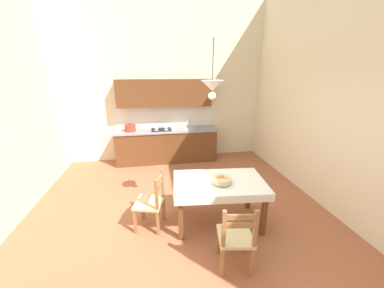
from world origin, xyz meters
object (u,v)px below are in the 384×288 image
kitchen_cabinetry (166,131)px  dining_chair_camera_side (236,238)px  pendant_lamp (212,86)px  dining_chair_tv_side (152,202)px  dining_table (219,188)px  fruit_bowl (222,180)px

kitchen_cabinetry → dining_chair_camera_side: (0.61, -3.74, -0.41)m
dining_chair_camera_side → pendant_lamp: size_ratio=1.16×
dining_chair_camera_side → pendant_lamp: (-0.09, 0.97, 1.75)m
kitchen_cabinetry → dining_chair_tv_side: 2.84m
dining_table → fruit_bowl: fruit_bowl is taller
dining_chair_tv_side → dining_table: bearing=-3.5°
dining_table → dining_chair_tv_side: (-1.07, 0.07, -0.18)m
kitchen_cabinetry → pendant_lamp: bearing=-79.5°
pendant_lamp → dining_table: bearing=-28.2°
fruit_bowl → pendant_lamp: 1.39m
kitchen_cabinetry → fruit_bowl: 3.00m
kitchen_cabinetry → dining_chair_tv_side: (-0.41, -2.78, -0.41)m
fruit_bowl → kitchen_cabinetry: bearing=102.8°
kitchen_cabinetry → dining_table: bearing=-77.1°
dining_chair_tv_side → pendant_lamp: 1.98m
dining_chair_tv_side → fruit_bowl: bearing=-7.5°
kitchen_cabinetry → dining_chair_camera_side: kitchen_cabinetry is taller
kitchen_cabinetry → dining_table: kitchen_cabinetry is taller
dining_chair_tv_side → dining_chair_camera_side: bearing=-43.2°
dining_chair_tv_side → fruit_bowl: dining_chair_tv_side is taller
pendant_lamp → kitchen_cabinetry: bearing=100.5°
kitchen_cabinetry → dining_chair_camera_side: 3.82m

